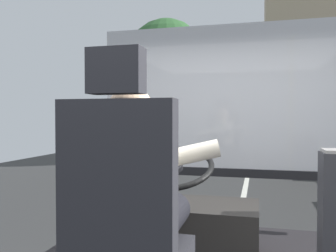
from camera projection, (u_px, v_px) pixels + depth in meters
name	position (u px, v px, depth m)	size (l,w,h in m)	color
ground	(248.00, 176.00, 10.43)	(18.00, 44.00, 0.06)	#303030
driver_seat	(126.00, 231.00, 1.50)	(0.48, 0.48, 1.32)	black
bus_driver	(136.00, 191.00, 1.62)	(0.74, 0.58, 0.72)	black
steering_console	(184.00, 226.00, 2.67)	(1.10, 0.98, 0.85)	#282623
windshield_panel	(226.00, 117.00, 3.44)	(2.50, 0.08, 1.48)	silver
street_tree	(166.00, 60.00, 13.36)	(3.00, 3.00, 5.40)	#4C3828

